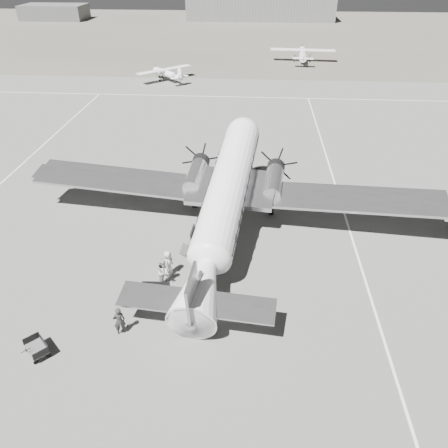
{
  "coord_description": "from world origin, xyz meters",
  "views": [
    {
      "loc": [
        4.55,
        -21.93,
        17.93
      ],
      "look_at": [
        2.78,
        2.79,
        2.2
      ],
      "focal_mm": 35.0,
      "sensor_mm": 36.0,
      "label": 1
    }
  ],
  "objects": [
    {
      "name": "shed_secondary",
      "position": [
        -55.0,
        115.0,
        2.0
      ],
      "size": [
        18.0,
        10.0,
        4.0
      ],
      "primitive_type": "cube",
      "color": "#505050",
      "rests_on": "ground"
    },
    {
      "name": "taxi_line_horizon",
      "position": [
        0.0,
        40.0,
        0.01
      ],
      "size": [
        90.0,
        0.15,
        0.01
      ],
      "primitive_type": "cube",
      "color": "white",
      "rests_on": "ground"
    },
    {
      "name": "light_plane_left",
      "position": [
        -9.56,
        48.01,
        1.0
      ],
      "size": [
        12.39,
        12.35,
        2.0
      ],
      "primitive_type": null,
      "rotation": [
        0.0,
        0.0,
        0.77
      ],
      "color": "white",
      "rests_on": "ground"
    },
    {
      "name": "dc3_airliner",
      "position": [
        2.78,
        4.79,
        3.0
      ],
      "size": [
        33.66,
        25.07,
        6.01
      ],
      "primitive_type": null,
      "rotation": [
        0.0,
        0.0,
        -0.11
      ],
      "color": "silver",
      "rests_on": "ground"
    },
    {
      "name": "grass_infield",
      "position": [
        0.0,
        95.0,
        0.0
      ],
      "size": [
        260.0,
        90.0,
        0.01
      ],
      "primitive_type": "cube",
      "color": "#5A574C",
      "rests_on": "ground"
    },
    {
      "name": "passenger",
      "position": [
        -0.59,
        -0.08,
        0.9
      ],
      "size": [
        0.74,
        0.98,
        1.81
      ],
      "primitive_type": "imported",
      "rotation": [
        0.0,
        0.0,
        1.37
      ],
      "color": "#BABAB7",
      "rests_on": "ground"
    },
    {
      "name": "ground",
      "position": [
        0.0,
        0.0,
        0.0
      ],
      "size": [
        260.0,
        260.0,
        0.0
      ],
      "primitive_type": "plane",
      "color": "slate",
      "rests_on": "ground"
    },
    {
      "name": "taxi_line_right",
      "position": [
        12.0,
        0.0,
        0.01
      ],
      "size": [
        0.15,
        80.0,
        0.01
      ],
      "primitive_type": "cube",
      "color": "white",
      "rests_on": "ground"
    },
    {
      "name": "ground_crew",
      "position": [
        -2.32,
        -5.31,
        0.89
      ],
      "size": [
        0.77,
        0.67,
        1.79
      ],
      "primitive_type": "imported",
      "rotation": [
        0.0,
        0.0,
        3.6
      ],
      "color": "#282828",
      "rests_on": "ground"
    },
    {
      "name": "ramp_agent",
      "position": [
        -0.69,
        -0.99,
        0.94
      ],
      "size": [
        0.81,
        0.99,
        1.88
      ],
      "primitive_type": "imported",
      "rotation": [
        0.0,
        0.0,
        1.46
      ],
      "color": "#ABABA9",
      "rests_on": "ground"
    },
    {
      "name": "light_plane_right",
      "position": [
        12.9,
        63.16,
        1.23
      ],
      "size": [
        12.45,
        10.35,
        2.47
      ],
      "primitive_type": null,
      "rotation": [
        0.0,
        0.0,
        -0.06
      ],
      "color": "white",
      "rests_on": "ground"
    },
    {
      "name": "hangar_main",
      "position": [
        5.0,
        120.0,
        3.3
      ],
      "size": [
        42.0,
        14.0,
        6.6
      ],
      "color": "slate",
      "rests_on": "ground"
    },
    {
      "name": "baggage_cart_near",
      "position": [
        -0.95,
        -2.54,
        0.5
      ],
      "size": [
        1.82,
        1.32,
        1.0
      ],
      "primitive_type": null,
      "rotation": [
        0.0,
        0.0,
        0.04
      ],
      "color": "#505050",
      "rests_on": "ground"
    },
    {
      "name": "baggage_cart_far",
      "position": [
        -6.22,
        -7.08,
        0.41
      ],
      "size": [
        1.76,
        1.75,
        0.82
      ],
      "primitive_type": null,
      "rotation": [
        0.0,
        0.0,
        -0.78
      ],
      "color": "#505050",
      "rests_on": "ground"
    }
  ]
}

